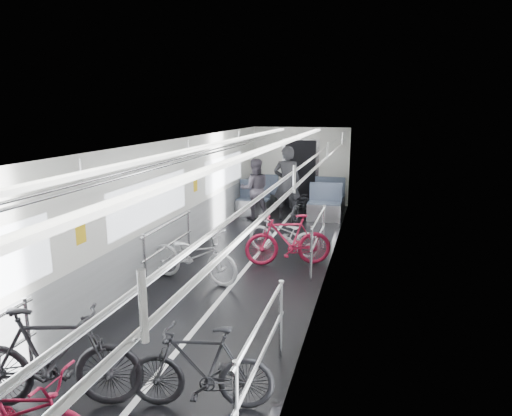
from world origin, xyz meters
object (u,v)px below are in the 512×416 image
(bike_left_near, at_px, (18,409))
(bike_left_mid, at_px, (53,358))
(bike_right_near, at_px, (201,367))
(bike_right_far, at_px, (288,240))
(person_standing, at_px, (287,183))
(bike_left_far, at_px, (193,256))
(person_seated, at_px, (255,189))
(bike_aisle, at_px, (302,206))
(bike_right_mid, at_px, (284,235))

(bike_left_near, bearing_deg, bike_left_mid, 10.41)
(bike_left_near, distance_m, bike_right_near, 1.65)
(bike_right_far, xyz_separation_m, person_standing, (-0.72, 3.56, 0.50))
(bike_left_near, xyz_separation_m, bike_left_mid, (-0.10, 0.60, 0.14))
(bike_right_far, distance_m, person_standing, 3.66)
(bike_left_far, height_order, bike_right_far, bike_right_far)
(bike_left_mid, relative_size, person_standing, 0.90)
(bike_right_far, height_order, person_seated, person_seated)
(bike_left_near, xyz_separation_m, bike_aisle, (1.04, 9.00, 0.00))
(person_standing, bearing_deg, bike_left_mid, 82.05)
(bike_right_mid, bearing_deg, person_standing, -156.20)
(bike_aisle, bearing_deg, person_standing, -172.13)
(bike_right_near, relative_size, bike_aisle, 0.95)
(person_standing, distance_m, person_seated, 0.90)
(bike_left_far, height_order, bike_aisle, bike_left_far)
(bike_right_far, relative_size, person_standing, 0.83)
(bike_left_near, relative_size, person_standing, 0.77)
(person_standing, height_order, person_seated, person_standing)
(bike_left_mid, relative_size, bike_right_mid, 1.12)
(bike_left_mid, bearing_deg, bike_right_far, -33.63)
(bike_left_near, bearing_deg, bike_right_near, -53.11)
(bike_right_mid, bearing_deg, bike_left_near, 3.13)
(bike_left_mid, distance_m, person_seated, 8.32)
(bike_left_near, height_order, bike_right_mid, bike_right_mid)
(bike_right_far, bearing_deg, bike_left_far, -68.62)
(bike_right_near, bearing_deg, bike_right_far, 168.21)
(bike_right_mid, height_order, bike_aisle, bike_right_mid)
(bike_left_mid, xyz_separation_m, bike_right_far, (1.46, 4.84, -0.04))
(bike_right_near, bearing_deg, bike_aisle, 170.62)
(bike_left_near, bearing_deg, bike_right_mid, -9.82)
(bike_left_near, bearing_deg, person_standing, -3.08)
(bike_right_mid, relative_size, bike_aisle, 1.04)
(bike_left_mid, height_order, bike_left_far, bike_left_mid)
(bike_left_near, bearing_deg, bike_left_far, 2.10)
(bike_right_mid, bearing_deg, bike_right_near, 16.04)
(bike_right_near, relative_size, person_seated, 0.90)
(bike_right_mid, relative_size, bike_right_far, 0.97)
(bike_left_far, bearing_deg, bike_left_mid, -169.59)
(bike_left_far, distance_m, person_standing, 4.89)
(bike_left_mid, height_order, bike_aisle, bike_left_mid)
(bike_right_near, bearing_deg, bike_left_near, -65.59)
(person_seated, bearing_deg, bike_left_mid, 71.00)
(bike_left_far, height_order, person_standing, person_standing)
(bike_right_mid, bearing_deg, bike_aisle, -163.92)
(bike_right_far, xyz_separation_m, bike_aisle, (-0.32, 3.56, -0.09))
(bike_left_far, height_order, person_seated, person_seated)
(bike_aisle, xyz_separation_m, person_seated, (-1.28, -0.08, 0.42))
(bike_left_near, bearing_deg, bike_aisle, -5.62)
(bike_left_mid, bearing_deg, bike_right_near, -92.41)
(person_standing, bearing_deg, bike_right_near, 92.06)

